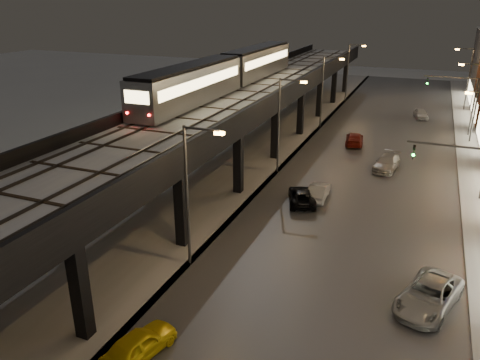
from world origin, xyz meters
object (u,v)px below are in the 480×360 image
(subway_train, at_px, (229,71))
(car_taxi, at_px, (139,345))
(car_mid_silver, at_px, (302,197))
(car_onc_white, at_px, (387,163))
(car_onc_red, at_px, (421,114))
(car_mid_dark, at_px, (354,139))
(car_near_white, at_px, (318,192))
(car_onc_dark, at_px, (428,296))

(subway_train, relative_size, car_taxi, 9.02)
(car_taxi, distance_m, car_mid_silver, 20.03)
(car_onc_white, relative_size, car_onc_red, 1.22)
(car_mid_silver, height_order, car_onc_red, car_onc_red)
(car_mid_silver, distance_m, car_mid_dark, 18.26)
(car_mid_silver, height_order, car_onc_white, car_onc_white)
(car_near_white, height_order, car_mid_dark, car_mid_dark)
(car_near_white, bearing_deg, car_mid_dark, -93.15)
(subway_train, bearing_deg, car_taxi, -73.79)
(subway_train, distance_m, car_near_white, 18.96)
(car_taxi, height_order, car_near_white, car_taxi)
(car_taxi, distance_m, car_mid_dark, 38.28)
(subway_train, relative_size, car_mid_dark, 7.59)
(car_near_white, xyz_separation_m, car_onc_dark, (8.89, -12.25, 0.09))
(car_onc_dark, distance_m, car_onc_white, 22.21)
(car_mid_dark, bearing_deg, car_onc_dark, 99.22)
(car_onc_white, distance_m, car_onc_red, 23.45)
(car_taxi, xyz_separation_m, car_mid_silver, (2.43, 19.89, -0.04))
(subway_train, relative_size, car_onc_white, 7.45)
(car_mid_silver, distance_m, car_onc_dark, 14.72)
(car_onc_dark, height_order, car_onc_red, car_onc_dark)
(car_near_white, bearing_deg, subway_train, -43.89)
(subway_train, xyz_separation_m, car_onc_white, (17.50, -1.94, -7.67))
(car_taxi, height_order, car_mid_silver, car_taxi)
(car_onc_dark, distance_m, car_onc_red, 45.18)
(car_onc_white, bearing_deg, car_taxi, -97.44)
(car_mid_silver, relative_size, car_mid_dark, 0.96)
(car_near_white, height_order, car_onc_red, car_onc_red)
(car_mid_dark, relative_size, car_onc_dark, 0.88)
(car_onc_dark, bearing_deg, car_taxi, -125.97)
(car_onc_red, bearing_deg, car_mid_dark, -124.68)
(car_mid_silver, distance_m, car_onc_red, 35.13)
(car_onc_dark, xyz_separation_m, car_onc_white, (-4.38, 21.78, -0.05))
(car_near_white, height_order, car_mid_silver, car_near_white)
(subway_train, xyz_separation_m, car_taxi, (9.52, -32.73, -7.69))
(car_mid_silver, relative_size, car_onc_red, 1.16)
(car_onc_red, bearing_deg, car_near_white, -114.11)
(car_onc_red, bearing_deg, car_onc_dark, -99.80)
(car_onc_white, xyz_separation_m, car_onc_red, (2.21, 23.35, -0.03))
(car_mid_dark, xyz_separation_m, car_onc_white, (4.31, -7.31, 0.01))
(car_onc_dark, bearing_deg, car_mid_silver, 150.36)
(car_mid_dark, bearing_deg, subway_train, 14.75)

